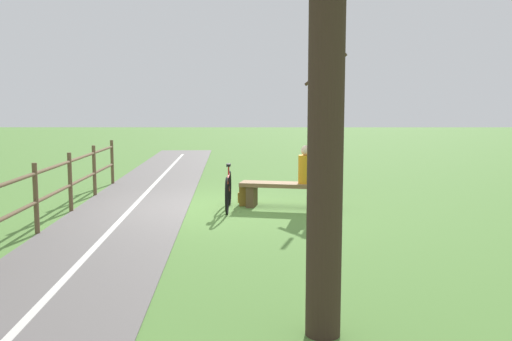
% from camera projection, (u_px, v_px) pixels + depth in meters
% --- Properties ---
extents(ground_plane, '(80.00, 80.00, 0.00)m').
position_uv_depth(ground_plane, '(207.00, 208.00, 11.19)').
color(ground_plane, '#548438').
extents(paved_path, '(4.03, 36.07, 0.02)m').
position_uv_depth(paved_path, '(80.00, 264.00, 7.22)').
color(paved_path, '#66605E').
rests_on(paved_path, ground_plane).
extents(path_centre_line, '(1.69, 31.97, 0.00)m').
position_uv_depth(path_centre_line, '(80.00, 263.00, 7.21)').
color(path_centre_line, silver).
rests_on(path_centre_line, paved_path).
extents(bench, '(1.82, 0.81, 0.51)m').
position_uv_depth(bench, '(284.00, 191.00, 11.16)').
color(bench, brown).
rests_on(bench, ground_plane).
extents(person_seated, '(0.36, 0.36, 0.76)m').
position_uv_depth(person_seated, '(306.00, 167.00, 11.01)').
color(person_seated, orange).
rests_on(person_seated, bench).
extents(bicycle, '(0.08, 1.74, 0.90)m').
position_uv_depth(bicycle, '(228.00, 191.00, 10.96)').
color(bicycle, black).
rests_on(bicycle, ground_plane).
extents(backpack, '(0.34, 0.39, 0.46)m').
position_uv_depth(backpack, '(246.00, 194.00, 11.48)').
color(backpack, olive).
rests_on(backpack, ground_plane).
extents(tree_mid_field, '(1.03, 0.96, 3.55)m').
position_uv_depth(tree_mid_field, '(326.00, 128.00, 12.98)').
color(tree_mid_field, '#473323').
rests_on(tree_mid_field, ground_plane).
extents(tree_far_right, '(1.55, 1.27, 4.44)m').
position_uv_depth(tree_far_right, '(328.00, 109.00, 4.76)').
color(tree_far_right, '#38281E').
rests_on(tree_far_right, ground_plane).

